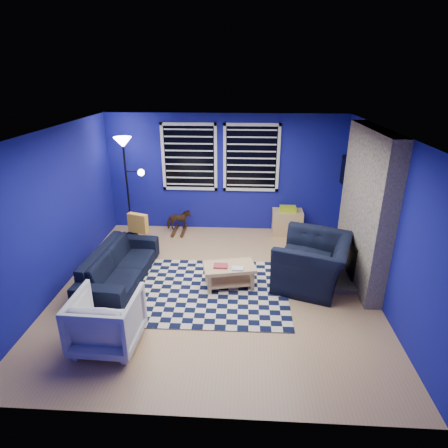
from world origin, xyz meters
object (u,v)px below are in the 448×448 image
coffee_table (229,271)px  cabinet (287,222)px  tv (348,175)px  sofa (120,265)px  armchair_bent (107,320)px  armchair_big (313,262)px  floor_lamp (125,156)px  rocking_horse (179,220)px

coffee_table → cabinet: cabinet is taller
tv → cabinet: size_ratio=1.56×
tv → cabinet: bearing=167.1°
tv → sofa: size_ratio=0.50×
tv → armchair_bent: tv is taller
armchair_big → floor_lamp: 4.15m
armchair_bent → floor_lamp: bearing=-76.7°
sofa → armchair_bent: size_ratio=2.43×
armchair_bent → coffee_table: armchair_bent is taller
tv → sofa: (-4.06, -1.90, -1.11)m
coffee_table → tv: bearing=41.5°
rocking_horse → floor_lamp: bearing=81.1°
rocking_horse → coffee_table: size_ratio=0.57×
sofa → armchair_big: armchair_big is taller
tv → coffee_table: tv is taller
rocking_horse → cabinet: bearing=-110.1°
sofa → armchair_big: 3.18m
rocking_horse → armchair_bent: bearing=154.1°
armchair_big → coffee_table: size_ratio=1.40×
cabinet → floor_lamp: size_ratio=0.31×
floor_lamp → sofa: bearing=-79.8°
sofa → cabinet: size_ratio=3.12×
tv → rocking_horse: 3.61m
armchair_bent → floor_lamp: size_ratio=0.39×
armchair_big → armchair_bent: bearing=-40.4°
armchair_big → rocking_horse: bearing=-108.9°
rocking_horse → coffee_table: rocking_horse is taller
coffee_table → cabinet: bearing=62.8°
rocking_horse → coffee_table: (1.19, -2.18, -0.00)m
armchair_big → floor_lamp: (-3.51, 1.79, 1.30)m
tv → coffee_table: (-2.24, -1.98, -1.12)m
floor_lamp → rocking_horse: bearing=12.6°
cabinet → floor_lamp: (-3.31, -0.27, 1.43)m
armchair_bent → cabinet: (2.63, 3.71, -0.10)m
coffee_table → cabinet: 2.51m
rocking_horse → cabinet: cabinet is taller
sofa → rocking_horse: bearing=-13.7°
tv → cabinet: tv is taller
sofa → cabinet: 3.66m
armchair_big → cabinet: bearing=-155.1°
armchair_big → armchair_bent: (-2.83, -1.66, -0.03)m
armchair_big → cabinet: 2.07m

